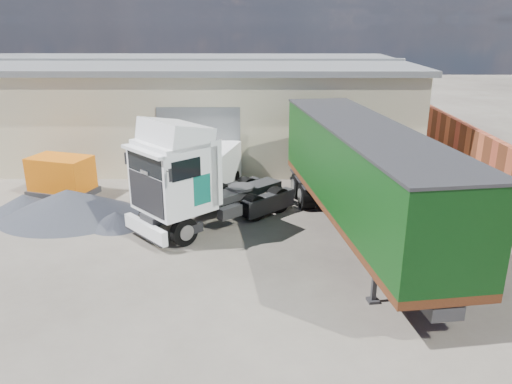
{
  "coord_description": "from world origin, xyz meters",
  "views": [
    {
      "loc": [
        0.92,
        -13.68,
        7.54
      ],
      "look_at": [
        0.81,
        3.0,
        1.76
      ],
      "focal_mm": 35.0,
      "sensor_mm": 36.0,
      "label": 1
    }
  ],
  "objects_px": {
    "box_trailer": "(362,173)",
    "orange_skip": "(62,178)",
    "panel_van": "(204,174)",
    "tractor_unit": "(192,182)"
  },
  "relations": [
    {
      "from": "box_trailer",
      "to": "panel_van",
      "type": "bearing_deg",
      "value": 133.3
    },
    {
      "from": "box_trailer",
      "to": "panel_van",
      "type": "xyz_separation_m",
      "value": [
        -6.01,
        4.73,
        -1.52
      ]
    },
    {
      "from": "box_trailer",
      "to": "orange_skip",
      "type": "relative_size",
      "value": 4.01
    },
    {
      "from": "panel_van",
      "to": "orange_skip",
      "type": "bearing_deg",
      "value": -167.95
    },
    {
      "from": "tractor_unit",
      "to": "orange_skip",
      "type": "relative_size",
      "value": 1.96
    },
    {
      "from": "tractor_unit",
      "to": "panel_van",
      "type": "relative_size",
      "value": 1.2
    },
    {
      "from": "tractor_unit",
      "to": "box_trailer",
      "type": "bearing_deg",
      "value": 36.25
    },
    {
      "from": "box_trailer",
      "to": "orange_skip",
      "type": "distance_m",
      "value": 13.52
    },
    {
      "from": "box_trailer",
      "to": "panel_van",
      "type": "height_order",
      "value": "box_trailer"
    },
    {
      "from": "panel_van",
      "to": "orange_skip",
      "type": "height_order",
      "value": "panel_van"
    }
  ]
}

